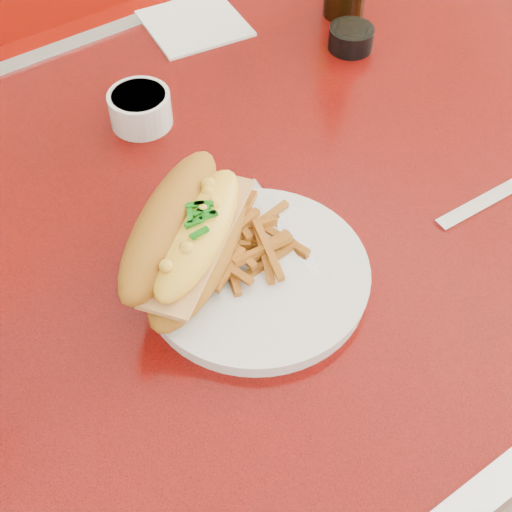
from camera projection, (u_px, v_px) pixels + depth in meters
ground at (270, 458)px, 1.43m from camera, size 8.00×8.00×0.00m
diner_table at (277, 269)px, 0.96m from camera, size 1.23×0.83×0.77m
booth_bench_far at (65, 132)px, 1.63m from camera, size 1.20×0.51×0.90m
dinner_plate at (256, 275)px, 0.74m from camera, size 0.27×0.27×0.02m
mac_hoagie at (188, 236)px, 0.71m from camera, size 0.23×0.21×0.09m
fries_pile at (238, 240)px, 0.74m from camera, size 0.13×0.12×0.03m
fork at (280, 225)px, 0.77m from camera, size 0.03×0.16×0.00m
gravy_ramekin at (140, 108)px, 0.89m from camera, size 0.08×0.08×0.04m
sauce_cup_right at (351, 37)px, 1.00m from camera, size 0.08×0.08×0.03m
paper_napkin at (194, 23)px, 1.05m from camera, size 0.15×0.15×0.00m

